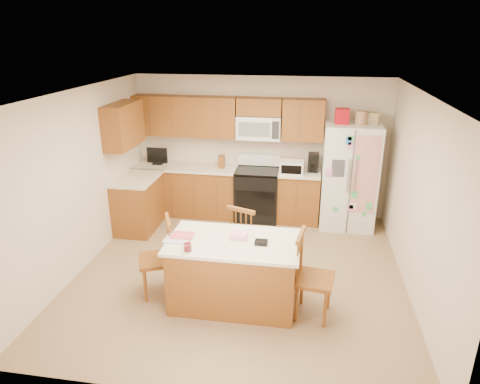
% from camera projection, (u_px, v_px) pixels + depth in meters
% --- Properties ---
extents(ground, '(4.50, 4.50, 0.00)m').
position_uv_depth(ground, '(240.00, 272.00, 6.07)').
color(ground, '#926544').
rests_on(ground, ground).
extents(room_shell, '(4.60, 4.60, 2.52)m').
position_uv_depth(room_shell, '(240.00, 176.00, 5.57)').
color(room_shell, beige).
rests_on(room_shell, ground).
extents(cabinetry, '(3.36, 1.56, 2.15)m').
position_uv_depth(cabinetry, '(201.00, 170.00, 7.55)').
color(cabinetry, brown).
rests_on(cabinetry, ground).
extents(stove, '(0.76, 0.65, 1.13)m').
position_uv_depth(stove, '(257.00, 193.00, 7.70)').
color(stove, black).
rests_on(stove, ground).
extents(refrigerator, '(0.90, 0.79, 2.04)m').
position_uv_depth(refrigerator, '(349.00, 175.00, 7.24)').
color(refrigerator, white).
rests_on(refrigerator, ground).
extents(island, '(1.61, 0.92, 0.95)m').
position_uv_depth(island, '(234.00, 272.00, 5.26)').
color(island, brown).
rests_on(island, ground).
extents(windsor_chair_left, '(0.56, 0.58, 1.04)m').
position_uv_depth(windsor_chair_left, '(158.00, 259.00, 5.44)').
color(windsor_chair_left, brown).
rests_on(windsor_chair_left, ground).
extents(windsor_chair_back, '(0.56, 0.54, 1.02)m').
position_uv_depth(windsor_chair_back, '(246.00, 240.00, 5.95)').
color(windsor_chair_back, brown).
rests_on(windsor_chair_back, ground).
extents(windsor_chair_right, '(0.50, 0.52, 1.07)m').
position_uv_depth(windsor_chair_right, '(312.00, 278.00, 4.99)').
color(windsor_chair_right, brown).
rests_on(windsor_chair_right, ground).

